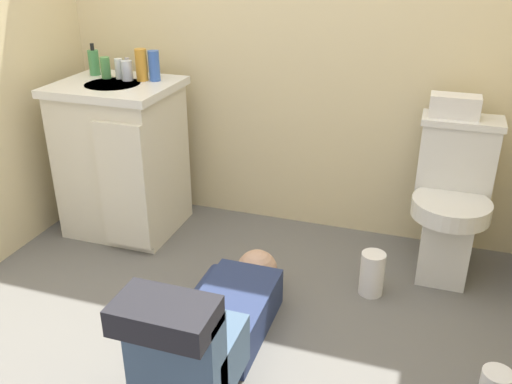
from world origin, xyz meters
name	(u,v)px	position (x,y,z in m)	size (l,w,h in m)	color
ground_plane	(226,320)	(0.00, 0.00, -0.02)	(2.98, 2.91, 0.04)	#63615C
wall_back	(293,2)	(0.00, 1.00, 1.20)	(2.64, 0.08, 2.40)	beige
toilet	(451,202)	(0.87, 0.70, 0.37)	(0.36, 0.46, 0.75)	silver
vanity_cabinet	(123,157)	(-0.82, 0.60, 0.42)	(0.60, 0.53, 0.82)	beige
faucet	(128,67)	(-0.82, 0.74, 0.87)	(0.02, 0.02, 0.10)	silver
person_plumber	(213,322)	(0.05, -0.26, 0.18)	(0.39, 1.06, 0.52)	navy
tissue_box	(455,106)	(0.82, 0.79, 0.80)	(0.22, 0.11, 0.10)	silver
soap_dispenser	(94,62)	(-1.01, 0.72, 0.89)	(0.06, 0.06, 0.17)	#458C4E
bottle_green	(106,68)	(-0.91, 0.68, 0.87)	(0.05, 0.05, 0.11)	#4F984F
bottle_white	(119,69)	(-0.84, 0.69, 0.87)	(0.04, 0.04, 0.10)	white
bottle_clear	(127,71)	(-0.78, 0.67, 0.87)	(0.06, 0.06, 0.10)	silver
bottle_amber	(141,65)	(-0.71, 0.69, 0.90)	(0.06, 0.06, 0.16)	gold
bottle_blue	(154,66)	(-0.64, 0.71, 0.90)	(0.06, 0.06, 0.15)	#3861B8
paper_towel_roll	(372,274)	(0.57, 0.38, 0.10)	(0.11, 0.11, 0.21)	white
toilet_paper_roll	(496,383)	(1.08, -0.11, 0.05)	(0.11, 0.11, 0.10)	white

